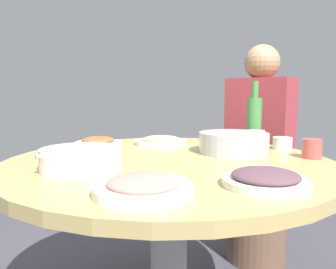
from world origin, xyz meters
TOP-DOWN VIEW (x-y plane):
  - round_dining_table at (0.00, 0.00)m, footprint 1.15×1.15m
  - rice_bowl at (0.08, 0.27)m, footprint 0.27×0.27m
  - soup_bowl at (-0.05, -0.31)m, footprint 0.24×0.27m
  - dish_eggplant at (0.42, -0.05)m, footprint 0.22×0.22m
  - dish_stirfry at (-0.43, -0.04)m, footprint 0.21×0.21m
  - dish_shrimp at (0.27, -0.32)m, footprint 0.23×0.23m
  - dish_noodles at (-0.28, 0.20)m, footprint 0.24×0.24m
  - green_bottle at (0.01, 0.51)m, footprint 0.07×0.07m
  - tea_cup_near at (0.17, 0.49)m, footprint 0.08×0.08m
  - tea_cup_far at (0.33, 0.39)m, footprint 0.07×0.07m
  - stool_for_diner_left at (-0.15, 0.82)m, footprint 0.34×0.34m
  - diner_left at (-0.15, 0.82)m, footprint 0.38×0.39m

SIDE VIEW (x-z plane):
  - stool_for_diner_left at x=-0.15m, z-range 0.00..0.46m
  - round_dining_table at x=0.00m, z-range 0.22..0.95m
  - dish_noodles at x=-0.28m, z-range 0.72..0.76m
  - dish_stirfry at x=-0.43m, z-range 0.72..0.76m
  - dish_eggplant at x=0.42m, z-range 0.72..0.76m
  - dish_shrimp at x=0.27m, z-range 0.72..0.76m
  - tea_cup_near at x=0.17m, z-range 0.72..0.77m
  - soup_bowl at x=-0.05m, z-range 0.72..0.79m
  - tea_cup_far at x=0.33m, z-range 0.72..0.79m
  - rice_bowl at x=0.08m, z-range 0.72..0.81m
  - diner_left at x=-0.15m, z-range 0.40..1.16m
  - green_bottle at x=0.01m, z-range 0.69..0.98m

